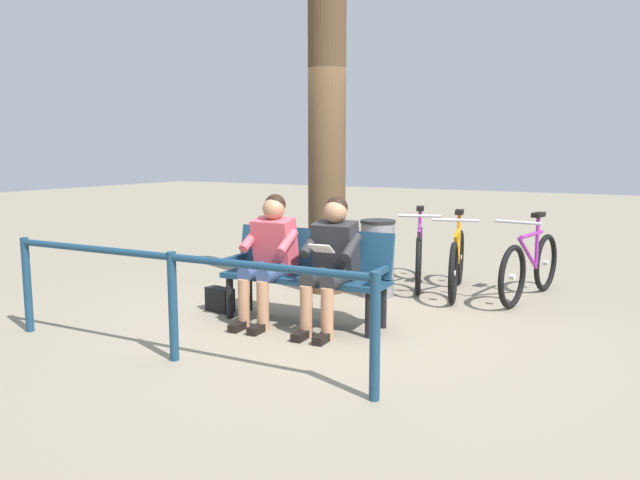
{
  "coord_description": "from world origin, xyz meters",
  "views": [
    {
      "loc": [
        -2.66,
        5.03,
        1.61
      ],
      "look_at": [
        0.27,
        -0.13,
        0.75
      ],
      "focal_mm": 34.85,
      "sensor_mm": 36.0,
      "label": 1
    }
  ],
  "objects_px": {
    "person_reading": "(331,257)",
    "handbag": "(220,300)",
    "litter_bin": "(377,258)",
    "person_companion": "(270,252)",
    "tree_trunk": "(327,132)",
    "bicycle_red": "(419,255)",
    "bench": "(308,268)",
    "bicycle_black": "(530,267)",
    "bicycle_orange": "(457,262)"
  },
  "relations": [
    {
      "from": "person_reading",
      "to": "handbag",
      "type": "distance_m",
      "value": 1.39
    },
    {
      "from": "litter_bin",
      "to": "person_companion",
      "type": "bearing_deg",
      "value": 72.63
    },
    {
      "from": "tree_trunk",
      "to": "bicycle_red",
      "type": "relative_size",
      "value": 2.27
    },
    {
      "from": "bench",
      "to": "handbag",
      "type": "xyz_separation_m",
      "value": [
        0.95,
        0.14,
        -0.39
      ]
    },
    {
      "from": "handbag",
      "to": "litter_bin",
      "type": "height_order",
      "value": "litter_bin"
    },
    {
      "from": "handbag",
      "to": "tree_trunk",
      "type": "distance_m",
      "value": 2.21
    },
    {
      "from": "bicycle_red",
      "to": "bicycle_black",
      "type": "bearing_deg",
      "value": 66.45
    },
    {
      "from": "bicycle_red",
      "to": "person_reading",
      "type": "bearing_deg",
      "value": -20.42
    },
    {
      "from": "person_reading",
      "to": "bicycle_orange",
      "type": "height_order",
      "value": "person_reading"
    },
    {
      "from": "bicycle_orange",
      "to": "bicycle_red",
      "type": "height_order",
      "value": "same"
    },
    {
      "from": "litter_bin",
      "to": "bicycle_orange",
      "type": "distance_m",
      "value": 0.92
    },
    {
      "from": "person_reading",
      "to": "bicycle_orange",
      "type": "distance_m",
      "value": 2.06
    },
    {
      "from": "handbag",
      "to": "bench",
      "type": "bearing_deg",
      "value": -171.7
    },
    {
      "from": "person_reading",
      "to": "tree_trunk",
      "type": "distance_m",
      "value": 1.93
    },
    {
      "from": "tree_trunk",
      "to": "person_companion",
      "type": "bearing_deg",
      "value": 96.16
    },
    {
      "from": "bicycle_orange",
      "to": "bicycle_black",
      "type": "bearing_deg",
      "value": 86.14
    },
    {
      "from": "person_companion",
      "to": "bicycle_red",
      "type": "xyz_separation_m",
      "value": [
        -0.66,
        -2.21,
        -0.3
      ]
    },
    {
      "from": "bench",
      "to": "person_reading",
      "type": "bearing_deg",
      "value": 152.7
    },
    {
      "from": "bicycle_black",
      "to": "bicycle_orange",
      "type": "bearing_deg",
      "value": -72.01
    },
    {
      "from": "person_companion",
      "to": "bench",
      "type": "bearing_deg",
      "value": -152.96
    },
    {
      "from": "tree_trunk",
      "to": "litter_bin",
      "type": "xyz_separation_m",
      "value": [
        -0.6,
        -0.07,
        -1.39
      ]
    },
    {
      "from": "bench",
      "to": "bicycle_red",
      "type": "distance_m",
      "value": 2.06
    },
    {
      "from": "bench",
      "to": "person_companion",
      "type": "relative_size",
      "value": 1.35
    },
    {
      "from": "person_companion",
      "to": "bicycle_orange",
      "type": "relative_size",
      "value": 0.73
    },
    {
      "from": "person_companion",
      "to": "bicycle_orange",
      "type": "bearing_deg",
      "value": -124.17
    },
    {
      "from": "handbag",
      "to": "bicycle_orange",
      "type": "xyz_separation_m",
      "value": [
        -1.83,
        -1.95,
        0.24
      ]
    },
    {
      "from": "bench",
      "to": "person_companion",
      "type": "height_order",
      "value": "person_companion"
    },
    {
      "from": "handbag",
      "to": "bicycle_red",
      "type": "distance_m",
      "value": 2.54
    },
    {
      "from": "person_companion",
      "to": "handbag",
      "type": "bearing_deg",
      "value": -7.43
    },
    {
      "from": "person_reading",
      "to": "bicycle_black",
      "type": "bearing_deg",
      "value": -125.82
    },
    {
      "from": "bicycle_black",
      "to": "bicycle_red",
      "type": "distance_m",
      "value": 1.31
    },
    {
      "from": "bench",
      "to": "bicycle_orange",
      "type": "xyz_separation_m",
      "value": [
        -0.88,
        -1.82,
        -0.15
      ]
    },
    {
      "from": "tree_trunk",
      "to": "bicycle_black",
      "type": "distance_m",
      "value": 2.67
    },
    {
      "from": "person_reading",
      "to": "bicycle_red",
      "type": "height_order",
      "value": "person_reading"
    },
    {
      "from": "litter_bin",
      "to": "bicycle_black",
      "type": "height_order",
      "value": "bicycle_black"
    },
    {
      "from": "handbag",
      "to": "bicycle_black",
      "type": "distance_m",
      "value": 3.34
    },
    {
      "from": "tree_trunk",
      "to": "bicycle_orange",
      "type": "height_order",
      "value": "tree_trunk"
    },
    {
      "from": "tree_trunk",
      "to": "litter_bin",
      "type": "distance_m",
      "value": 1.51
    },
    {
      "from": "handbag",
      "to": "bicycle_black",
      "type": "relative_size",
      "value": 0.18
    },
    {
      "from": "person_companion",
      "to": "handbag",
      "type": "relative_size",
      "value": 4.0
    },
    {
      "from": "bench",
      "to": "litter_bin",
      "type": "xyz_separation_m",
      "value": [
        -0.14,
        -1.27,
        -0.08
      ]
    },
    {
      "from": "handbag",
      "to": "bicycle_black",
      "type": "height_order",
      "value": "bicycle_black"
    },
    {
      "from": "handbag",
      "to": "person_companion",
      "type": "bearing_deg",
      "value": 176.05
    },
    {
      "from": "handbag",
      "to": "bicycle_orange",
      "type": "relative_size",
      "value": 0.18
    },
    {
      "from": "person_reading",
      "to": "bicycle_black",
      "type": "distance_m",
      "value": 2.49
    },
    {
      "from": "bicycle_orange",
      "to": "person_companion",
      "type": "bearing_deg",
      "value": -43.97
    },
    {
      "from": "bench",
      "to": "litter_bin",
      "type": "height_order",
      "value": "bench"
    },
    {
      "from": "bicycle_red",
      "to": "handbag",
      "type": "bearing_deg",
      "value": -50.9
    },
    {
      "from": "bench",
      "to": "person_reading",
      "type": "relative_size",
      "value": 1.35
    },
    {
      "from": "bench",
      "to": "bicycle_orange",
      "type": "bearing_deg",
      "value": -119.23
    }
  ]
}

